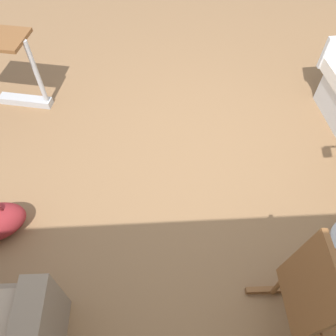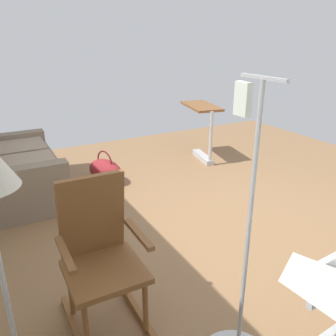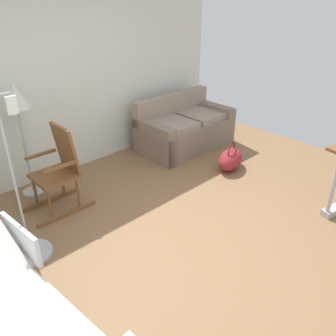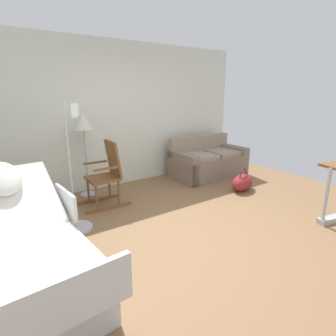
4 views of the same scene
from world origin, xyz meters
name	(u,v)px [view 1 (image 1 of 4)]	position (x,y,z in m)	size (l,w,h in m)	color
ground_plane	(190,162)	(0.00, 0.00, 0.00)	(6.92, 6.92, 0.00)	olive
rocking_chair	(316,300)	(-0.60, 1.51, 0.50)	(0.77, 0.51, 1.05)	brown
overbed_table	(4,63)	(1.85, -0.97, 0.53)	(0.88, 0.56, 0.84)	#B2B5BA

